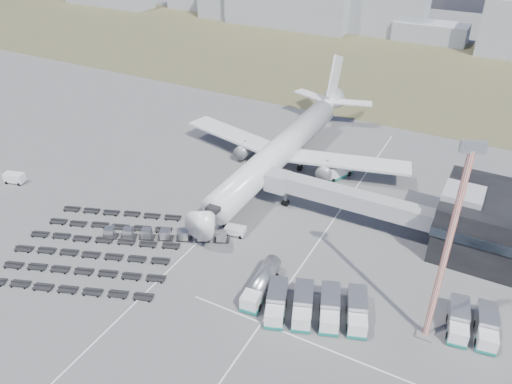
% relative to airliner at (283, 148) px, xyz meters
% --- Properties ---
extents(ground, '(420.00, 420.00, 0.00)m').
position_rel_airliner_xyz_m(ground, '(0.00, -32.38, -5.29)').
color(ground, '#565659').
rests_on(ground, ground).
extents(grass_strip, '(420.00, 90.00, 0.01)m').
position_rel_airliner_xyz_m(grass_strip, '(0.00, 77.62, -5.29)').
color(grass_strip, brown).
rests_on(grass_strip, ground).
extents(lane_markings, '(47.12, 110.00, 0.01)m').
position_rel_airliner_xyz_m(lane_markings, '(9.77, -29.38, -5.29)').
color(lane_markings, silver).
rests_on(lane_markings, ground).
extents(jet_bridge, '(30.30, 3.80, 7.05)m').
position_rel_airliner_xyz_m(jet_bridge, '(15.90, -11.95, -0.24)').
color(jet_bridge, '#939399').
rests_on(jet_bridge, ground).
extents(airliner, '(51.59, 64.53, 17.62)m').
position_rel_airliner_xyz_m(airliner, '(0.00, 0.00, 0.00)').
color(airliner, silver).
rests_on(airliner, ground).
extents(skyline, '(316.24, 26.29, 25.13)m').
position_rel_airliner_xyz_m(skyline, '(-11.47, 114.32, 3.58)').
color(skyline, '#9599A3').
rests_on(skyline, ground).
extents(fuel_tanker, '(3.52, 10.41, 3.30)m').
position_rel_airliner_xyz_m(fuel_tanker, '(13.07, -34.89, -3.64)').
color(fuel_tanker, silver).
rests_on(fuel_tanker, ground).
extents(pushback_tug, '(3.79, 2.57, 1.55)m').
position_rel_airliner_xyz_m(pushback_tug, '(2.55, -24.38, -4.52)').
color(pushback_tug, silver).
rests_on(pushback_tug, ground).
extents(utility_van, '(4.39, 2.84, 2.18)m').
position_rel_airliner_xyz_m(utility_van, '(-45.62, -30.28, -4.20)').
color(utility_van, silver).
rests_on(utility_van, ground).
extents(catering_truck, '(5.07, 7.01, 2.98)m').
position_rel_airliner_xyz_m(catering_truck, '(11.23, 2.76, -3.77)').
color(catering_truck, silver).
rests_on(catering_truck, ground).
extents(service_trucks_near, '(15.59, 11.84, 3.07)m').
position_rel_airliner_xyz_m(service_trucks_near, '(22.04, -35.47, -3.62)').
color(service_trucks_near, silver).
rests_on(service_trucks_near, ground).
extents(service_trucks_far, '(7.16, 8.16, 2.94)m').
position_rel_airliner_xyz_m(service_trucks_far, '(41.68, -28.43, -3.70)').
color(service_trucks_far, silver).
rests_on(service_trucks_far, ground).
extents(uld_row, '(20.52, 10.53, 1.69)m').
position_rel_airliner_xyz_m(uld_row, '(-7.28, -31.16, -4.28)').
color(uld_row, black).
rests_on(uld_row, ground).
extents(baggage_dollies, '(31.25, 29.23, 0.70)m').
position_rel_airliner_xyz_m(baggage_dollies, '(-15.88, -39.03, -4.94)').
color(baggage_dollies, black).
rests_on(baggage_dollies, ground).
extents(floodlight_mast, '(2.74, 2.23, 28.94)m').
position_rel_airliner_xyz_m(floodlight_mast, '(36.44, -31.86, 9.21)').
color(floodlight_mast, red).
rests_on(floodlight_mast, ground).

